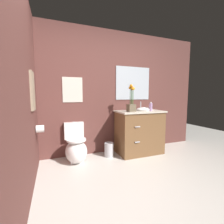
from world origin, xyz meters
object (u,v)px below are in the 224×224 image
object	(u,v)px
flower_vase	(131,103)
wall_mirror	(133,83)
toilet	(76,148)
hanging_towel	(32,91)
wall_poster	(73,90)
trash_bin	(109,150)
vanity_cabinet	(139,131)
soap_bottle	(151,107)
toilet_paper_roll	(40,129)

from	to	relation	value
flower_vase	wall_mirror	bearing A→B (deg)	58.14
toilet	hanging_towel	world-z (taller)	hanging_towel
toilet	wall_poster	world-z (taller)	wall_poster
trash_bin	vanity_cabinet	bearing A→B (deg)	-2.70
soap_bottle	wall_poster	bearing A→B (deg)	164.56
soap_bottle	toilet_paper_roll	bearing A→B (deg)	-178.37
wall_mirror	flower_vase	bearing A→B (deg)	-121.86
trash_bin	wall_mirror	xyz separation A→B (m)	(0.65, 0.26, 1.31)
toilet	flower_vase	xyz separation A→B (m)	(1.05, -0.12, 0.80)
toilet	trash_bin	bearing A→B (deg)	0.40
soap_bottle	wall_poster	size ratio (longest dim) A/B	0.38
vanity_cabinet	flower_vase	distance (m)	0.65
wall_mirror	vanity_cabinet	bearing A→B (deg)	-89.48
toilet	toilet_paper_roll	xyz separation A→B (m)	(-0.55, -0.20, 0.44)
soap_bottle	wall_poster	distance (m)	1.56
wall_poster	wall_mirror	size ratio (longest dim) A/B	0.59
toilet_paper_roll	wall_poster	bearing A→B (deg)	39.91
vanity_cabinet	flower_vase	bearing A→B (deg)	-159.55
vanity_cabinet	toilet_paper_roll	world-z (taller)	vanity_cabinet
toilet	wall_mirror	distance (m)	1.78
flower_vase	trash_bin	xyz separation A→B (m)	(-0.41, 0.12, -0.91)
toilet	vanity_cabinet	world-z (taller)	vanity_cabinet
toilet	wall_mirror	world-z (taller)	wall_mirror
trash_bin	toilet	bearing A→B (deg)	-179.60
wall_poster	toilet_paper_roll	distance (m)	0.95
toilet	trash_bin	size ratio (longest dim) A/B	2.54
wall_poster	toilet	bearing A→B (deg)	-90.00
soap_bottle	trash_bin	distance (m)	1.18
soap_bottle	hanging_towel	size ratio (longest dim) A/B	0.34
vanity_cabinet	toilet	bearing A→B (deg)	178.83
toilet	soap_bottle	size ratio (longest dim) A/B	3.88
vanity_cabinet	wall_poster	bearing A→B (deg)	167.15
vanity_cabinet	trash_bin	distance (m)	0.73
wall_mirror	hanging_towel	xyz separation A→B (m)	(-1.90, -0.68, -0.21)
trash_bin	wall_mirror	world-z (taller)	wall_mirror
flower_vase	hanging_towel	distance (m)	1.70
trash_bin	wall_poster	bearing A→B (deg)	157.49
soap_bottle	hanging_towel	world-z (taller)	hanging_towel
trash_bin	wall_poster	xyz separation A→B (m)	(-0.64, 0.26, 1.16)
toilet	vanity_cabinet	distance (m)	1.31
soap_bottle	wall_mirror	xyz separation A→B (m)	(-0.19, 0.41, 0.49)
wall_poster	vanity_cabinet	bearing A→B (deg)	-12.85
flower_vase	wall_mirror	size ratio (longest dim) A/B	0.65
soap_bottle	toilet_paper_roll	size ratio (longest dim) A/B	1.62
toilet	soap_bottle	xyz separation A→B (m)	(1.47, -0.14, 0.72)
trash_bin	wall_poster	world-z (taller)	wall_poster
trash_bin	flower_vase	bearing A→B (deg)	-16.34
hanging_towel	toilet_paper_roll	world-z (taller)	hanging_towel
toilet_paper_roll	vanity_cabinet	bearing A→B (deg)	5.27
soap_bottle	hanging_towel	xyz separation A→B (m)	(-2.08, -0.28, 0.28)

